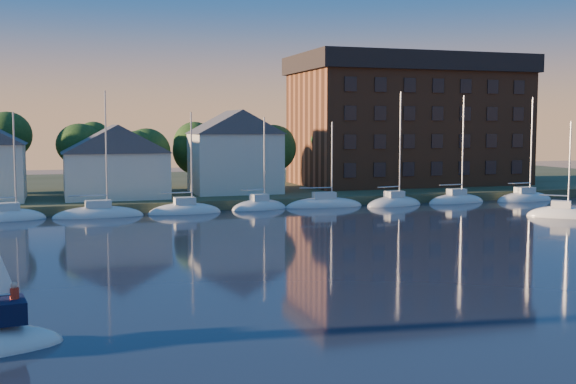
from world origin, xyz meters
name	(u,v)px	position (x,y,z in m)	size (l,w,h in m)	color
ground	(400,357)	(0.00, 0.00, 0.00)	(260.00, 260.00, 0.00)	black
shoreline_land	(150,191)	(0.00, 75.00, 0.00)	(160.00, 50.00, 2.00)	#373F24
wooden_dock	(178,210)	(0.00, 52.00, 0.00)	(120.00, 3.00, 1.00)	brown
clubhouse_centre	(116,160)	(-6.00, 57.00, 5.13)	(11.55, 8.40, 8.08)	silver
clubhouse_east	(235,151)	(8.00, 59.00, 6.00)	(10.50, 8.40, 9.80)	silver
condo_block	(408,120)	(34.00, 64.95, 9.79)	(31.00, 17.00, 17.40)	brown
tree_line	(179,140)	(2.00, 63.00, 7.18)	(93.40, 5.40, 8.90)	#3B271A
moored_fleet	(183,212)	(0.00, 49.00, 0.10)	(87.50, 2.40, 12.05)	silver
drifting_sailboat_right	(561,216)	(34.58, 33.78, 0.10)	(6.25, 5.94, 10.48)	silver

